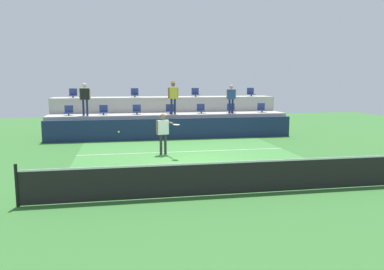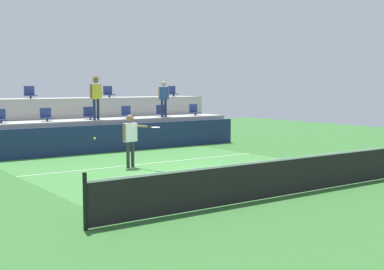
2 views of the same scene
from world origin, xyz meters
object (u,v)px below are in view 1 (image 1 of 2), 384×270
spectator_with_hat (173,94)px  stadium_chair_lower_center (170,110)px  spectator_in_grey (231,96)px  stadium_chair_upper_left (135,93)px  stadium_chair_lower_right (231,109)px  stadium_chair_lower_mid_left (137,110)px  stadium_chair_lower_left (104,111)px  stadium_chair_lower_mid_right (201,109)px  stadium_chair_upper_far_left (73,94)px  tennis_player (163,130)px  tennis_ball (119,132)px  stadium_chair_upper_far_right (251,93)px  stadium_chair_lower_far_left (69,111)px  stadium_chair_upper_right (195,93)px  spectator_leaning_on_rail (85,96)px  stadium_chair_lower_far_right (262,109)px

spectator_with_hat → stadium_chair_lower_center: bearing=108.1°
spectator_in_grey → stadium_chair_upper_left: bearing=157.3°
stadium_chair_lower_center → stadium_chair_lower_right: size_ratio=1.00×
stadium_chair_lower_mid_left → stadium_chair_lower_left: bearing=180.0°
stadium_chair_lower_left → stadium_chair_lower_mid_right: size_ratio=1.00×
stadium_chair_lower_mid_right → spectator_in_grey: spectator_in_grey is taller
spectator_with_hat → stadium_chair_upper_far_left: bearing=158.2°
tennis_player → tennis_ball: 2.18m
tennis_ball → stadium_chair_upper_far_right: bearing=45.6°
stadium_chair_lower_mid_left → stadium_chair_upper_left: stadium_chair_upper_left is taller
stadium_chair_lower_far_left → stadium_chair_upper_left: (3.53, 1.80, 0.85)m
stadium_chair_upper_right → tennis_player: bearing=-111.3°
tennis_ball → spectator_leaning_on_rail: bearing=105.7°
stadium_chair_lower_far_left → stadium_chair_lower_mid_left: size_ratio=1.00×
stadium_chair_lower_mid_left → stadium_chair_upper_far_right: bearing=14.2°
stadium_chair_upper_left → spectator_with_hat: spectator_with_hat is taller
stadium_chair_lower_center → tennis_ball: 7.03m
stadium_chair_upper_right → tennis_ball: bearing=-119.0°
stadium_chair_upper_far_right → tennis_ball: (-8.08, -8.25, -1.16)m
stadium_chair_lower_far_left → spectator_leaning_on_rail: size_ratio=0.31×
stadium_chair_lower_left → stadium_chair_lower_mid_left: size_ratio=1.00×
stadium_chair_lower_center → stadium_chair_upper_far_left: 5.68m
stadium_chair_lower_left → stadium_chair_upper_right: stadium_chair_upper_right is taller
stadium_chair_lower_mid_right → spectator_in_grey: 1.83m
stadium_chair_lower_mid_left → stadium_chair_upper_far_right: 7.39m
stadium_chair_lower_left → spectator_with_hat: size_ratio=0.29×
stadium_chair_lower_mid_left → stadium_chair_lower_mid_right: (3.57, 0.00, 0.00)m
tennis_player → spectator_in_grey: size_ratio=1.09×
stadium_chair_lower_far_right → stadium_chair_upper_right: size_ratio=1.00×
stadium_chair_lower_right → stadium_chair_lower_mid_left: bearing=180.0°
stadium_chair_lower_mid_left → spectator_leaning_on_rail: bearing=-171.8°
stadium_chair_lower_far_right → stadium_chair_lower_mid_right: bearing=180.0°
stadium_chair_lower_far_left → stadium_chair_lower_far_right: bearing=0.0°
stadium_chair_lower_mid_left → stadium_chair_lower_far_right: size_ratio=1.00×
stadium_chair_lower_far_left → stadium_chair_lower_right: size_ratio=1.00×
spectator_with_hat → stadium_chair_upper_left: bearing=132.1°
spectator_leaning_on_rail → tennis_ball: 6.39m
stadium_chair_lower_right → tennis_ball: stadium_chair_lower_right is taller
stadium_chair_lower_left → stadium_chair_upper_left: (1.74, 1.80, 0.85)m
stadium_chair_lower_center → stadium_chair_lower_right: bearing=0.0°
stadium_chair_lower_far_right → tennis_player: size_ratio=0.30×
stadium_chair_lower_left → stadium_chair_upper_far_right: stadium_chair_upper_far_right is taller
stadium_chair_lower_right → stadium_chair_lower_left: bearing=180.0°
stadium_chair_upper_left → stadium_chair_upper_right: (3.63, 0.00, 0.00)m
stadium_chair_lower_left → stadium_chair_upper_right: 5.73m
stadium_chair_lower_mid_left → stadium_chair_upper_far_left: stadium_chair_upper_far_left is taller
stadium_chair_upper_left → stadium_chair_upper_right: bearing=0.0°
spectator_with_hat → stadium_chair_lower_left: bearing=174.1°
stadium_chair_lower_mid_left → stadium_chair_upper_left: size_ratio=1.00×
stadium_chair_upper_right → tennis_player: 7.67m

